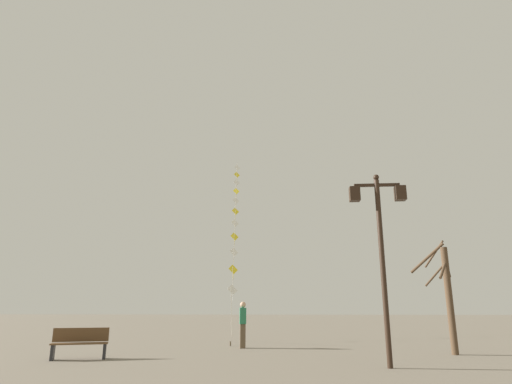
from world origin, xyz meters
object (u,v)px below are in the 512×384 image
(bare_tree, at_px, (447,292))
(park_bench, at_px, (80,343))
(twin_lantern_lamp_post, at_px, (380,230))
(kite_flyer, at_px, (243,323))
(kite_train, at_px, (235,217))

(bare_tree, xyz_separation_m, park_bench, (-11.58, -2.21, -1.54))
(twin_lantern_lamp_post, bearing_deg, bare_tree, 51.59)
(kite_flyer, bearing_deg, bare_tree, -113.53)
(twin_lantern_lamp_post, xyz_separation_m, park_bench, (-8.78, 1.32, -3.09))
(bare_tree, bearing_deg, kite_flyer, 165.33)
(kite_flyer, height_order, park_bench, kite_flyer)
(twin_lantern_lamp_post, bearing_deg, park_bench, 171.47)
(twin_lantern_lamp_post, distance_m, bare_tree, 4.76)
(kite_flyer, distance_m, bare_tree, 7.43)
(kite_train, xyz_separation_m, bare_tree, (8.71, -11.91, -5.16))
(kite_train, bearing_deg, kite_flyer, -80.96)
(twin_lantern_lamp_post, distance_m, kite_train, 16.92)
(kite_train, bearing_deg, twin_lantern_lamp_post, -69.03)
(kite_train, xyz_separation_m, kite_flyer, (1.60, -10.05, -6.24))
(kite_flyer, relative_size, bare_tree, 0.46)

